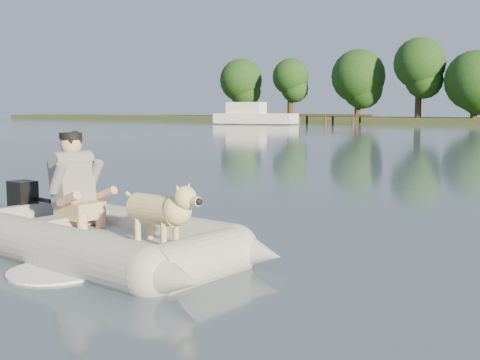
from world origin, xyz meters
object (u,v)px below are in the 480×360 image
Objects in this scene: dock at (295,119)px; man at (73,179)px; cabin_cruiser at (256,113)px; dog at (156,215)px; dinghy at (110,201)px.

man is (25.00, -51.78, 0.31)m from dock.
dock is at bearing 59.93° from cabin_cruiser.
dinghy is at bearing -175.43° from dog.
cabin_cruiser is at bearing 125.66° from dinghy.
man is at bearing -64.23° from dock.
dinghy is at bearing -70.26° from cabin_cruiser.
man is at bearing -180.00° from dog.
cabin_cruiser is (-1.76, -4.98, 0.61)m from dock.
dog is (1.43, -0.13, -0.28)m from man.
dock is 5.32m from cabin_cruiser.
dock reaches higher than dog.
dock is 57.94m from dinghy.
cabin_cruiser reaches higher than dog.
dock is 58.26m from dog.
dog is (26.43, -51.92, 0.03)m from dock.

